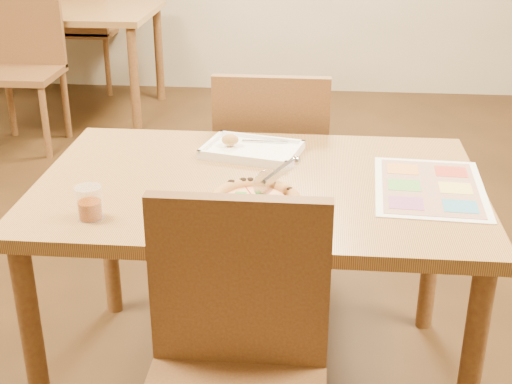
# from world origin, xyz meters

# --- Properties ---
(dining_table) EXTENTS (1.30, 0.85, 0.72)m
(dining_table) POSITION_xyz_m (0.00, 0.00, 0.63)
(dining_table) COLOR #A57A42
(dining_table) RESTS_ON ground
(chair_near) EXTENTS (0.42, 0.42, 0.47)m
(chair_near) POSITION_xyz_m (0.00, -0.60, 0.57)
(chair_near) COLOR brown
(chair_near) RESTS_ON ground
(chair_far) EXTENTS (0.42, 0.42, 0.47)m
(chair_far) POSITION_xyz_m (-0.00, 0.60, 0.57)
(chair_far) COLOR brown
(chair_far) RESTS_ON ground
(bg_table) EXTENTS (1.30, 0.85, 0.72)m
(bg_table) POSITION_xyz_m (-1.60, 2.80, 0.63)
(bg_table) COLOR #A57A42
(bg_table) RESTS_ON ground
(bg_chair_near) EXTENTS (0.42, 0.42, 0.47)m
(bg_chair_near) POSITION_xyz_m (-1.60, 2.20, 0.57)
(bg_chair_near) COLOR brown
(bg_chair_near) RESTS_ON ground
(bg_chair_far) EXTENTS (0.42, 0.42, 0.47)m
(bg_chair_far) POSITION_xyz_m (-1.60, 3.30, 0.57)
(bg_chair_far) COLOR brown
(bg_chair_far) RESTS_ON ground
(plate) EXTENTS (0.32, 0.32, 0.01)m
(plate) POSITION_xyz_m (0.01, -0.19, 0.73)
(plate) COLOR white
(plate) RESTS_ON dining_table
(pizza) EXTENTS (0.25, 0.25, 0.04)m
(pizza) POSITION_xyz_m (0.01, -0.20, 0.75)
(pizza) COLOR #D8944A
(pizza) RESTS_ON plate
(pizza_cutter) EXTENTS (0.12, 0.11, 0.09)m
(pizza_cutter) POSITION_xyz_m (0.06, -0.15, 0.80)
(pizza_cutter) COLOR silver
(pizza_cutter) RESTS_ON pizza
(appetizer_tray) EXTENTS (0.34, 0.27, 0.06)m
(appetizer_tray) POSITION_xyz_m (-0.05, 0.22, 0.73)
(appetizer_tray) COLOR white
(appetizer_tray) RESTS_ON dining_table
(glass_tumbler) EXTENTS (0.07, 0.07, 0.09)m
(glass_tumbler) POSITION_xyz_m (-0.42, -0.28, 0.76)
(glass_tumbler) COLOR #783109
(glass_tumbler) RESTS_ON dining_table
(menu) EXTENTS (0.33, 0.45, 0.00)m
(menu) POSITION_xyz_m (0.50, -0.01, 0.72)
(menu) COLOR white
(menu) RESTS_ON dining_table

